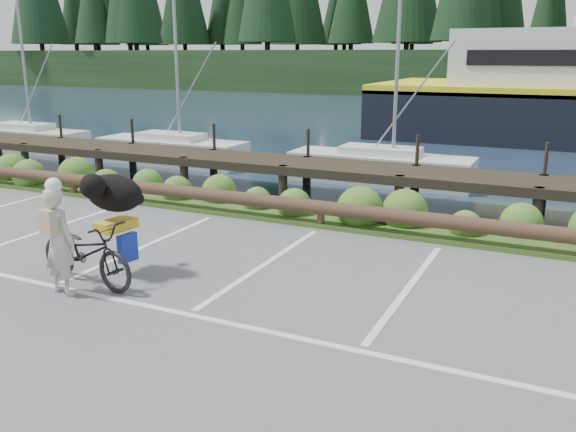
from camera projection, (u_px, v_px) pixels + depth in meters
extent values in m
plane|color=#555557|center=(204.00, 305.00, 9.11)|extent=(72.00, 72.00, 0.00)
plane|color=#1B2B41|center=(516.00, 112.00, 51.31)|extent=(160.00, 160.00, 0.00)
cube|color=#3D5B21|center=(333.00, 218.00, 13.72)|extent=(34.00, 1.60, 0.10)
imported|color=black|center=(86.00, 252.00, 9.80)|extent=(2.13, 0.98, 1.08)
imported|color=#BEB5A1|center=(59.00, 241.00, 9.33)|extent=(0.67, 0.49, 1.71)
ellipsoid|color=black|center=(114.00, 193.00, 10.11)|extent=(0.68, 1.16, 0.64)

